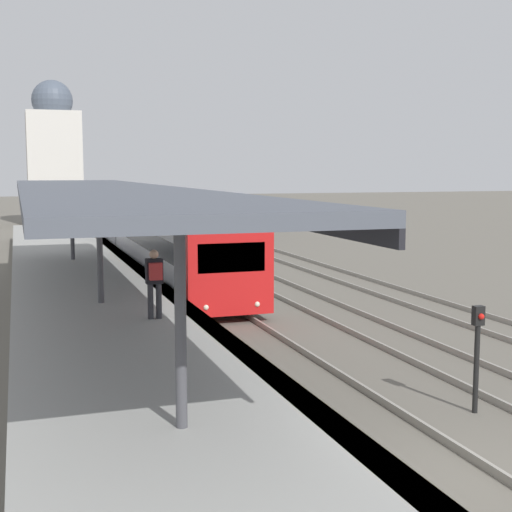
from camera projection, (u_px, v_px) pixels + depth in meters
name	position (u px, v px, depth m)	size (l,w,h in m)	color
ground_plane	(457.00, 486.00, 10.19)	(240.00, 240.00, 0.00)	#666056
track_platform_line	(457.00, 481.00, 10.18)	(1.51, 120.00, 0.15)	gray
station_platform	(201.00, 492.00, 8.94)	(4.60, 80.00, 0.95)	#999993
platform_canopy	(100.00, 191.00, 18.78)	(4.00, 24.59, 3.10)	#4C515B
person_on_platform	(155.00, 278.00, 16.92)	(0.40, 0.40, 1.66)	#2D2D33
train_near	(143.00, 227.00, 34.89)	(2.61, 30.45, 3.06)	red
train_far	(162.00, 200.00, 65.75)	(2.55, 43.84, 3.04)	navy
signal_post_near	(477.00, 348.00, 13.11)	(0.20, 0.21, 2.02)	black
distant_domed_building	(54.00, 157.00, 57.92)	(4.24, 4.24, 11.68)	silver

